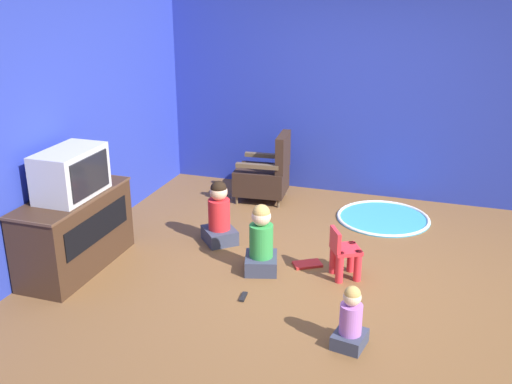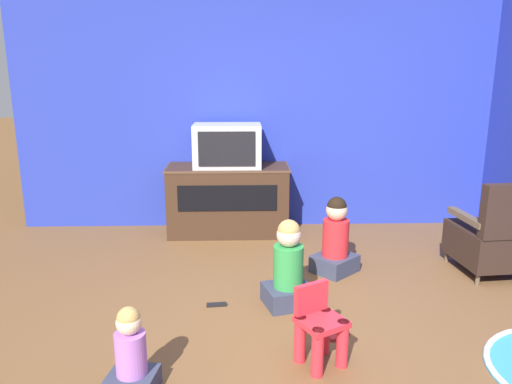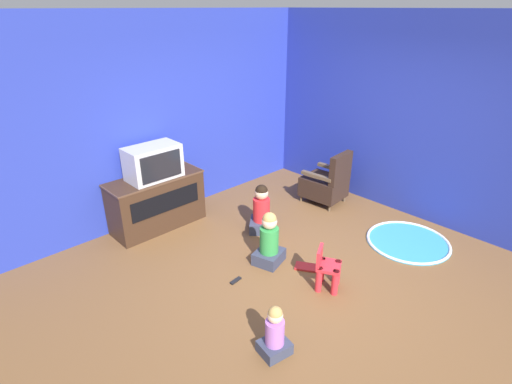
% 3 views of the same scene
% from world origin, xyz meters
% --- Properties ---
extents(ground_plane, '(30.00, 30.00, 0.00)m').
position_xyz_m(ground_plane, '(0.00, 0.00, 0.00)').
color(ground_plane, brown).
extents(wall_back, '(5.30, 0.12, 2.80)m').
position_xyz_m(wall_back, '(-0.35, 2.53, 1.40)').
color(wall_back, '#23339E').
rests_on(wall_back, ground_plane).
extents(wall_right, '(0.12, 5.59, 2.80)m').
position_xyz_m(wall_right, '(2.24, -0.20, 1.40)').
color(wall_right, '#23339E').
rests_on(wall_right, ground_plane).
extents(tv_cabinet, '(1.29, 0.53, 0.74)m').
position_xyz_m(tv_cabinet, '(-0.71, 2.20, 0.38)').
color(tv_cabinet, '#382316').
rests_on(tv_cabinet, ground_plane).
extents(television, '(0.70, 0.42, 0.45)m').
position_xyz_m(television, '(-0.71, 2.17, 0.96)').
color(television, '#B7B7BC').
rests_on(television, tv_cabinet).
extents(black_armchair, '(0.58, 0.67, 0.86)m').
position_xyz_m(black_armchair, '(1.59, 1.03, 0.33)').
color(black_armchair, brown).
rests_on(black_armchair, ground_plane).
extents(yellow_kid_chair, '(0.35, 0.34, 0.49)m').
position_xyz_m(yellow_kid_chair, '(-0.10, -0.27, 0.22)').
color(yellow_kid_chair, red).
rests_on(yellow_kid_chair, ground_plane).
extents(play_mat, '(1.07, 1.07, 0.04)m').
position_xyz_m(play_mat, '(1.43, -0.46, 0.01)').
color(play_mat, teal).
rests_on(play_mat, ground_plane).
extents(child_watching_left, '(0.46, 0.46, 0.68)m').
position_xyz_m(child_watching_left, '(0.25, 1.11, 0.29)').
color(child_watching_left, '#33384C').
rests_on(child_watching_left, ground_plane).
extents(child_watching_center, '(0.41, 0.38, 0.67)m').
position_xyz_m(child_watching_center, '(-0.22, 0.49, 0.29)').
color(child_watching_center, '#33384C').
rests_on(child_watching_center, ground_plane).
extents(child_watching_right, '(0.30, 0.27, 0.51)m').
position_xyz_m(child_watching_right, '(-1.17, -0.52, 0.22)').
color(child_watching_right, '#33384C').
rests_on(child_watching_right, ground_plane).
extents(book, '(0.28, 0.31, 0.02)m').
position_xyz_m(book, '(0.02, 0.10, 0.01)').
color(book, '#B22323').
rests_on(book, ground_plane).
extents(remote_control, '(0.15, 0.06, 0.02)m').
position_xyz_m(remote_control, '(-0.76, 0.48, 0.01)').
color(remote_control, black).
rests_on(remote_control, ground_plane).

